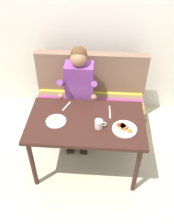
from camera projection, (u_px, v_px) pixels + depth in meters
name	position (u px, v px, depth m)	size (l,w,h in m)	color
ground_plane	(86.00, 165.00, 2.97)	(8.00, 8.00, 0.00)	beige
back_wall	(93.00, 19.00, 3.08)	(4.40, 0.10, 2.60)	silver
table	(86.00, 127.00, 2.55)	(1.20, 0.70, 0.73)	#331914
couch	(90.00, 104.00, 3.33)	(1.44, 0.56, 1.00)	#7A5C4A
person	(79.00, 86.00, 2.94)	(0.45, 0.61, 1.21)	#7E3C8E
plate_breakfast	(124.00, 128.00, 2.39)	(0.24, 0.24, 0.05)	white
plate_eggs	(56.00, 121.00, 2.48)	(0.21, 0.21, 0.04)	white
coffee_mug	(99.00, 124.00, 2.39)	(0.12, 0.08, 0.09)	white
fork	(66.00, 106.00, 2.67)	(0.01, 0.17, 0.01)	silver
knife	(110.00, 112.00, 2.59)	(0.01, 0.20, 0.01)	silver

